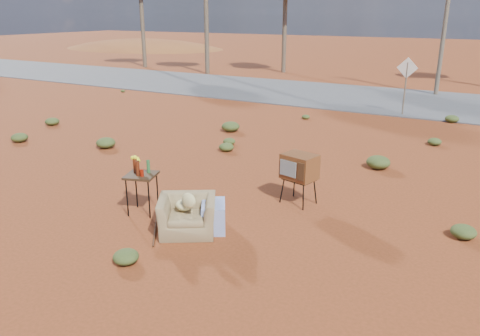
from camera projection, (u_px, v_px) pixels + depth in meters
The scene contains 10 objects.
ground at pixel (195, 223), 8.87m from camera, with size 140.00×140.00×0.00m, color maroon.
highway at pixel (381, 99), 21.29m from camera, with size 140.00×7.00×0.04m, color #565659.
dirt_mound at pixel (143, 48), 50.87m from camera, with size 26.00×18.00×2.00m, color brown.
armchair at pixel (192, 210), 8.41m from camera, with size 1.30×1.26×0.88m.
tv_unit at pixel (299, 167), 9.54m from camera, with size 0.77×0.67×1.06m.
side_table at pixel (140, 172), 9.11m from camera, with size 0.71×0.71×1.13m.
rusty_bar at pixel (155, 228), 8.61m from camera, with size 0.04×0.04×1.40m, color #4D2A14.
road_sign at pixel (406, 76), 17.64m from camera, with size 0.78×0.06×2.19m.
utility_pole_center at pixel (448, 4), 21.13m from camera, with size 1.40×0.20×8.00m.
scrub_patch at pixel (261, 152), 12.86m from camera, with size 17.49×8.07×0.33m.
Camera 1 is at (4.68, -6.64, 3.81)m, focal length 35.00 mm.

